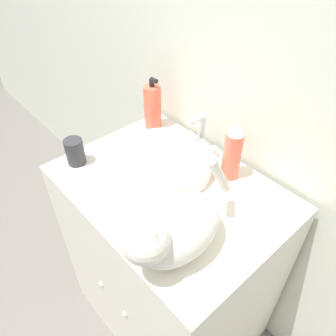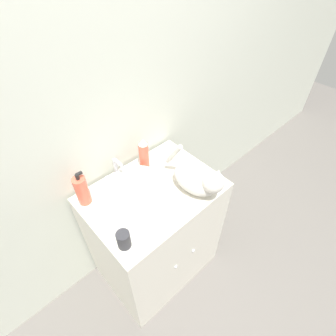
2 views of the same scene
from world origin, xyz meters
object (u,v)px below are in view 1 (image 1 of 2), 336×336
(cat, at_px, (173,230))
(cup, at_px, (75,152))
(soap_bottle, at_px, (153,106))
(spray_bottle, at_px, (232,152))

(cat, height_order, cup, cat)
(soap_bottle, distance_m, spray_bottle, 0.42)
(cat, xyz_separation_m, spray_bottle, (-0.10, 0.35, 0.01))
(soap_bottle, distance_m, cup, 0.37)
(soap_bottle, bearing_deg, spray_bottle, -0.61)
(cat, height_order, soap_bottle, cat)
(cat, distance_m, soap_bottle, 0.63)
(spray_bottle, bearing_deg, cat, -74.44)
(cat, xyz_separation_m, cup, (-0.51, -0.00, -0.04))
(cup, bearing_deg, cat, 0.52)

